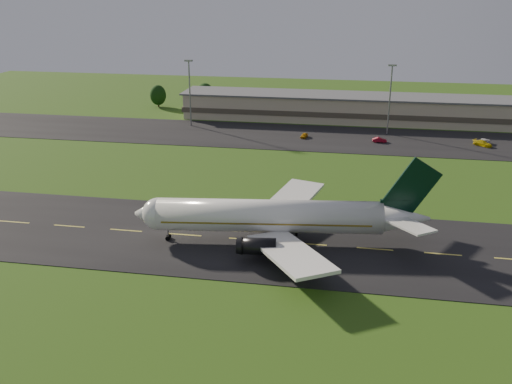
% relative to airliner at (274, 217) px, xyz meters
% --- Properties ---
extents(ground, '(360.00, 360.00, 0.00)m').
position_rel_airliner_xyz_m(ground, '(17.11, -0.11, -4.66)').
color(ground, '#284D13').
rests_on(ground, ground).
extents(taxiway, '(220.00, 30.00, 0.10)m').
position_rel_airliner_xyz_m(taxiway, '(17.11, -0.11, -4.61)').
color(taxiway, black).
rests_on(taxiway, ground).
extents(apron, '(260.00, 30.00, 0.10)m').
position_rel_airliner_xyz_m(apron, '(17.11, 71.89, -4.61)').
color(apron, black).
rests_on(apron, ground).
extents(airliner, '(51.17, 41.84, 15.57)m').
position_rel_airliner_xyz_m(airliner, '(0.00, 0.00, 0.00)').
color(airliner, white).
rests_on(airliner, ground).
extents(terminal, '(145.00, 16.00, 8.40)m').
position_rel_airliner_xyz_m(terminal, '(23.51, 96.07, -0.67)').
color(terminal, '#BAA88E').
rests_on(terminal, ground).
extents(light_mast_west, '(2.40, 1.20, 20.35)m').
position_rel_airliner_xyz_m(light_mast_west, '(-37.89, 79.89, 8.08)').
color(light_mast_west, gray).
rests_on(light_mast_west, ground).
extents(light_mast_centre, '(2.40, 1.20, 20.35)m').
position_rel_airliner_xyz_m(light_mast_centre, '(22.11, 79.89, 8.08)').
color(light_mast_centre, gray).
rests_on(light_mast_centre, ground).
extents(service_vehicle_a, '(2.14, 4.00, 1.30)m').
position_rel_airliner_xyz_m(service_vehicle_a, '(-1.61, 71.24, -3.91)').
color(service_vehicle_a, '#C0840B').
rests_on(service_vehicle_a, apron).
extents(service_vehicle_b, '(4.04, 1.65, 1.30)m').
position_rel_airliner_xyz_m(service_vehicle_b, '(19.66, 69.81, -3.91)').
color(service_vehicle_b, maroon).
rests_on(service_vehicle_b, apron).
extents(service_vehicle_c, '(4.82, 5.75, 1.46)m').
position_rel_airliner_xyz_m(service_vehicle_c, '(47.71, 72.54, -3.83)').
color(service_vehicle_c, white).
rests_on(service_vehicle_c, apron).
extents(service_vehicle_d, '(5.33, 4.89, 1.50)m').
position_rel_airliner_xyz_m(service_vehicle_d, '(47.35, 70.59, -3.81)').
color(service_vehicle_d, '#DAC00C').
rests_on(service_vehicle_d, apron).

